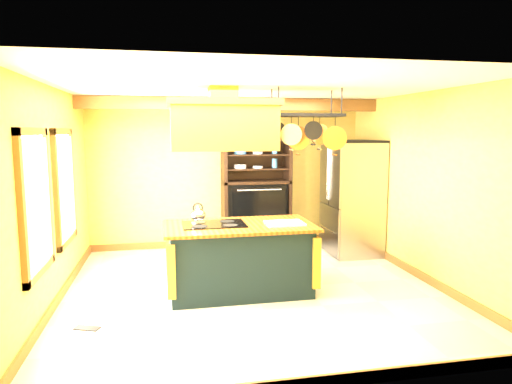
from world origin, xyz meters
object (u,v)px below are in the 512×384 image
object	(u,v)px
range_hood	(223,123)
refrigerator	(352,200)
pot_rack	(307,125)
kitchen_island	(239,258)
hutch	(256,202)

from	to	relation	value
range_hood	refrigerator	world-z (taller)	range_hood
range_hood	pot_rack	distance (m)	1.11
range_hood	pot_rack	xyz separation A→B (m)	(1.11, -0.00, -0.02)
kitchen_island	refrigerator	world-z (taller)	refrigerator
refrigerator	range_hood	bearing A→B (deg)	-147.18
kitchen_island	pot_rack	xyz separation A→B (m)	(0.91, -0.00, 1.76)
kitchen_island	refrigerator	size ratio (longest dim) A/B	1.02
range_hood	hutch	xyz separation A→B (m)	(0.87, 2.30, -1.39)
pot_rack	refrigerator	xyz separation A→B (m)	(1.34, 1.58, -1.28)
hutch	range_hood	bearing A→B (deg)	-110.81
kitchen_island	range_hood	xyz separation A→B (m)	(-0.20, -0.00, 1.77)
range_hood	refrigerator	size ratio (longest dim) A/B	0.72
kitchen_island	hutch	world-z (taller)	hutch
pot_rack	hutch	bearing A→B (deg)	95.91
refrigerator	hutch	world-z (taller)	hutch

